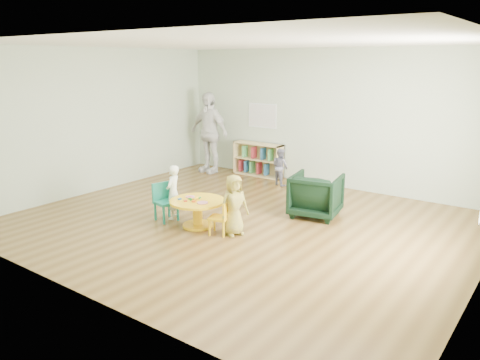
{
  "coord_description": "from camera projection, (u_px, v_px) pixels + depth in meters",
  "views": [
    {
      "loc": [
        4.21,
        -5.8,
        2.54
      ],
      "look_at": [
        0.18,
        -0.3,
        0.8
      ],
      "focal_mm": 35.0,
      "sensor_mm": 36.0,
      "label": 1
    }
  ],
  "objects": [
    {
      "name": "room",
      "position": [
        243.0,
        105.0,
        7.09
      ],
      "size": [
        7.1,
        7.0,
        2.8
      ],
      "color": "brown",
      "rests_on": "ground"
    },
    {
      "name": "activity_table",
      "position": [
        197.0,
        208.0,
        7.33
      ],
      "size": [
        0.87,
        0.87,
        0.48
      ],
      "rotation": [
        0.0,
        0.0,
        -0.02
      ],
      "color": "yellow",
      "rests_on": "ground"
    },
    {
      "name": "kid_chair_left",
      "position": [
        165.0,
        200.0,
        7.64
      ],
      "size": [
        0.4,
        0.4,
        0.62
      ],
      "rotation": [
        0.0,
        0.0,
        -1.8
      ],
      "color": "#178169",
      "rests_on": "ground"
    },
    {
      "name": "kid_chair_right",
      "position": [
        221.0,
        217.0,
        7.0
      ],
      "size": [
        0.35,
        0.35,
        0.51
      ],
      "rotation": [
        0.0,
        0.0,
        1.91
      ],
      "color": "yellow",
      "rests_on": "ground"
    },
    {
      "name": "bookshelf",
      "position": [
        258.0,
        159.0,
        10.64
      ],
      "size": [
        1.2,
        0.3,
        0.75
      ],
      "color": "tan",
      "rests_on": "ground"
    },
    {
      "name": "alphabet_poster",
      "position": [
        262.0,
        116.0,
        10.48
      ],
      "size": [
        0.74,
        0.01,
        0.54
      ],
      "color": "white",
      "rests_on": "ground"
    },
    {
      "name": "armchair",
      "position": [
        316.0,
        195.0,
        7.82
      ],
      "size": [
        0.91,
        0.93,
        0.73
      ],
      "primitive_type": "imported",
      "rotation": [
        0.0,
        0.0,
        3.33
      ],
      "color": "black",
      "rests_on": "ground"
    },
    {
      "name": "child_left",
      "position": [
        173.0,
        192.0,
        7.68
      ],
      "size": [
        0.31,
        0.38,
        0.9
      ],
      "primitive_type": "imported",
      "rotation": [
        0.0,
        0.0,
        -1.26
      ],
      "color": "white",
      "rests_on": "ground"
    },
    {
      "name": "child_right",
      "position": [
        234.0,
        205.0,
        6.96
      ],
      "size": [
        0.45,
        0.53,
        0.92
      ],
      "primitive_type": "imported",
      "rotation": [
        0.0,
        0.0,
        1.14
      ],
      "color": "#FFF71C",
      "rests_on": "ground"
    },
    {
      "name": "toddler",
      "position": [
        280.0,
        167.0,
        9.78
      ],
      "size": [
        0.45,
        0.4,
        0.78
      ],
      "primitive_type": "imported",
      "rotation": [
        0.0,
        0.0,
        2.82
      ],
      "color": "#161839",
      "rests_on": "ground"
    },
    {
      "name": "adult_caretaker",
      "position": [
        209.0,
        133.0,
        10.82
      ],
      "size": [
        1.12,
        0.54,
        1.86
      ],
      "primitive_type": "imported",
      "rotation": [
        0.0,
        0.0,
        -0.08
      ],
      "color": "white",
      "rests_on": "ground"
    }
  ]
}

